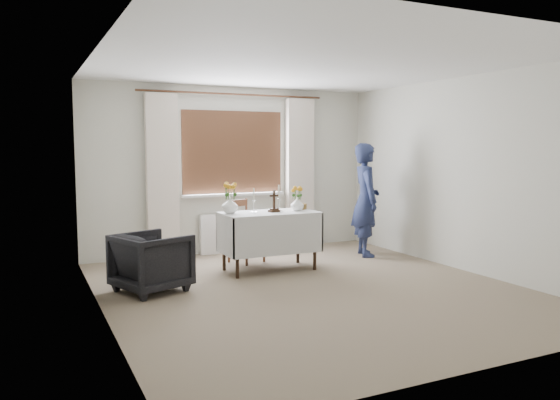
# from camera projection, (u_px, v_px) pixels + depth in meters

# --- Properties ---
(ground) EXTENTS (5.00, 5.00, 0.00)m
(ground) POSITION_uv_depth(u_px,v_px,m) (311.00, 289.00, 6.16)
(ground) COLOR gray
(ground) RESTS_ON ground
(altar_table) EXTENTS (1.24, 0.64, 0.76)m
(altar_table) POSITION_uv_depth(u_px,v_px,m) (269.00, 241.00, 7.08)
(altar_table) COLOR white
(altar_table) RESTS_ON ground
(wooden_chair) EXTENTS (0.53, 0.53, 0.87)m
(wooden_chair) POSITION_uv_depth(u_px,v_px,m) (246.00, 231.00, 7.56)
(wooden_chair) COLOR #4E2D1A
(wooden_chair) RESTS_ON ground
(armchair) EXTENTS (0.93, 0.92, 0.66)m
(armchair) POSITION_uv_depth(u_px,v_px,m) (152.00, 262.00, 6.05)
(armchair) COLOR black
(armchair) RESTS_ON ground
(person) EXTENTS (0.56, 0.70, 1.66)m
(person) POSITION_uv_depth(u_px,v_px,m) (366.00, 200.00, 8.00)
(person) COLOR navy
(person) RESTS_ON ground
(radiator) EXTENTS (1.10, 0.10, 0.60)m
(radiator) POSITION_uv_depth(u_px,v_px,m) (235.00, 233.00, 8.31)
(radiator) COLOR white
(radiator) RESTS_ON ground
(wooden_cross) EXTENTS (0.15, 0.11, 0.28)m
(wooden_cross) POSITION_uv_depth(u_px,v_px,m) (274.00, 201.00, 7.04)
(wooden_cross) COLOR black
(wooden_cross) RESTS_ON altar_table
(candlestick_left) EXTENTS (0.11, 0.11, 0.31)m
(candlestick_left) POSITION_uv_depth(u_px,v_px,m) (254.00, 201.00, 6.97)
(candlestick_left) COLOR white
(candlestick_left) RESTS_ON altar_table
(candlestick_right) EXTENTS (0.11, 0.11, 0.35)m
(candlestick_right) POSITION_uv_depth(u_px,v_px,m) (279.00, 198.00, 7.09)
(candlestick_right) COLOR white
(candlestick_right) RESTS_ON altar_table
(flower_vase_left) EXTENTS (0.27, 0.27, 0.21)m
(flower_vase_left) POSITION_uv_depth(u_px,v_px,m) (230.00, 205.00, 6.89)
(flower_vase_left) COLOR white
(flower_vase_left) RESTS_ON altar_table
(flower_vase_right) EXTENTS (0.20, 0.20, 0.18)m
(flower_vase_right) POSITION_uv_depth(u_px,v_px,m) (297.00, 204.00, 7.18)
(flower_vase_right) COLOR white
(flower_vase_right) RESTS_ON altar_table
(wicker_basket) EXTENTS (0.23, 0.23, 0.07)m
(wicker_basket) POSITION_uv_depth(u_px,v_px,m) (300.00, 206.00, 7.39)
(wicker_basket) COLOR brown
(wicker_basket) RESTS_ON altar_table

